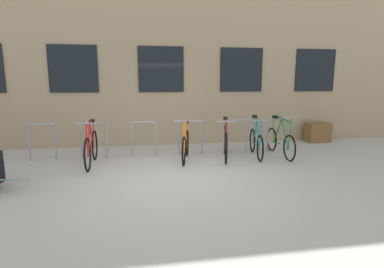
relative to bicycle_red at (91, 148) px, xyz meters
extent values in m
plane|color=#B2ADA0|center=(1.72, -1.30, -0.39)|extent=(42.00, 42.00, 0.00)
cube|color=tan|center=(1.72, 5.35, 3.00)|extent=(28.00, 6.89, 6.78)
cube|color=black|center=(-0.68, 1.88, 1.82)|extent=(1.30, 0.04, 1.29)
cube|color=black|center=(1.72, 1.88, 1.82)|extent=(1.30, 0.04, 1.29)
cube|color=black|center=(4.12, 1.88, 1.82)|extent=(1.30, 0.04, 1.29)
cube|color=black|center=(6.52, 1.88, 1.82)|extent=(1.30, 0.04, 1.29)
cylinder|color=gray|center=(-1.52, 0.60, 0.04)|extent=(0.05, 0.05, 0.86)
cylinder|color=gray|center=(-0.93, 0.60, 0.04)|extent=(0.05, 0.05, 0.86)
cylinder|color=gray|center=(-1.23, 0.60, 0.47)|extent=(0.59, 0.05, 0.05)
cylinder|color=gray|center=(-0.32, 0.60, 0.04)|extent=(0.05, 0.05, 0.86)
cylinder|color=gray|center=(0.27, 0.60, 0.04)|extent=(0.05, 0.05, 0.86)
cylinder|color=gray|center=(-0.03, 0.60, 0.47)|extent=(0.59, 0.05, 0.05)
cylinder|color=gray|center=(0.88, 0.60, 0.04)|extent=(0.05, 0.05, 0.86)
cylinder|color=gray|center=(1.47, 0.60, 0.04)|extent=(0.05, 0.05, 0.86)
cylinder|color=gray|center=(1.17, 0.60, 0.47)|extent=(0.59, 0.05, 0.05)
cylinder|color=gray|center=(2.08, 0.60, 0.04)|extent=(0.05, 0.05, 0.86)
cylinder|color=gray|center=(2.67, 0.60, 0.04)|extent=(0.05, 0.05, 0.86)
cylinder|color=gray|center=(2.37, 0.60, 0.47)|extent=(0.59, 0.05, 0.05)
cylinder|color=gray|center=(3.28, 0.60, 0.04)|extent=(0.05, 0.05, 0.86)
cylinder|color=gray|center=(3.87, 0.60, 0.04)|extent=(0.05, 0.05, 0.86)
cylinder|color=gray|center=(3.57, 0.60, 0.47)|extent=(0.59, 0.05, 0.05)
cylinder|color=gray|center=(4.48, 0.60, 0.04)|extent=(0.05, 0.05, 0.86)
cylinder|color=gray|center=(5.07, 0.60, 0.04)|extent=(0.05, 0.05, 0.86)
cylinder|color=gray|center=(4.77, 0.60, 0.47)|extent=(0.59, 0.05, 0.05)
torus|color=black|center=(-0.01, 0.50, -0.05)|extent=(0.05, 0.73, 0.73)
torus|color=black|center=(0.01, -0.50, -0.05)|extent=(0.05, 0.73, 0.73)
cylinder|color=red|center=(0.00, -0.23, 0.24)|extent=(0.04, 0.48, 0.70)
cylinder|color=red|center=(0.00, 0.16, 0.22)|extent=(0.04, 0.35, 0.65)
cylinder|color=red|center=(0.00, -0.07, 0.56)|extent=(0.05, 0.78, 0.08)
cylinder|color=red|center=(0.00, 0.25, -0.07)|extent=(0.03, 0.50, 0.08)
cylinder|color=red|center=(0.00, 0.41, 0.24)|extent=(0.03, 0.20, 0.59)
cylinder|color=red|center=(0.01, -0.48, 0.27)|extent=(0.03, 0.08, 0.63)
cube|color=black|center=(0.00, 0.32, 0.57)|extent=(0.10, 0.20, 0.06)
cylinder|color=gray|center=(0.01, -0.45, 0.61)|extent=(0.44, 0.03, 0.03)
torus|color=black|center=(4.06, 0.62, -0.09)|extent=(0.15, 0.65, 0.65)
torus|color=black|center=(3.89, -0.33, -0.09)|extent=(0.15, 0.65, 0.65)
cylinder|color=teal|center=(3.94, -0.07, 0.20)|extent=(0.12, 0.46, 0.69)
cylinder|color=teal|center=(4.00, 0.29, 0.21)|extent=(0.09, 0.34, 0.70)
cylinder|color=teal|center=(3.97, 0.08, 0.55)|extent=(0.16, 0.74, 0.05)
cylinder|color=teal|center=(4.02, 0.38, -0.11)|extent=(0.11, 0.48, 0.07)
cylinder|color=teal|center=(4.05, 0.53, 0.23)|extent=(0.06, 0.20, 0.65)
cylinder|color=teal|center=(3.90, -0.31, 0.23)|extent=(0.04, 0.08, 0.63)
cube|color=black|center=(4.03, 0.44, 0.58)|extent=(0.13, 0.21, 0.06)
cylinder|color=gray|center=(3.90, -0.28, 0.57)|extent=(0.44, 0.10, 0.03)
torus|color=black|center=(4.64, 0.68, -0.09)|extent=(0.06, 0.65, 0.65)
torus|color=black|center=(4.59, -0.41, -0.09)|extent=(0.06, 0.65, 0.65)
cylinder|color=#1E7238|center=(4.61, -0.12, 0.24)|extent=(0.06, 0.53, 0.77)
cylinder|color=#1E7238|center=(4.62, 0.32, 0.19)|extent=(0.05, 0.40, 0.67)
cylinder|color=#1E7238|center=(4.61, 0.07, 0.56)|extent=(0.07, 0.87, 0.13)
cylinder|color=#1E7238|center=(4.63, 0.41, -0.11)|extent=(0.04, 0.55, 0.07)
cylinder|color=#1E7238|center=(4.63, 0.59, 0.21)|extent=(0.03, 0.20, 0.62)
cylinder|color=#1E7238|center=(4.60, -0.39, 0.26)|extent=(0.03, 0.08, 0.70)
cube|color=black|center=(4.63, 0.50, 0.55)|extent=(0.11, 0.20, 0.06)
cylinder|color=gray|center=(4.60, -0.36, 0.64)|extent=(0.44, 0.04, 0.03)
torus|color=black|center=(2.27, 0.54, -0.07)|extent=(0.19, 0.67, 0.68)
torus|color=black|center=(2.06, -0.40, -0.07)|extent=(0.19, 0.67, 0.68)
cylinder|color=orange|center=(2.12, -0.14, 0.23)|extent=(0.14, 0.46, 0.71)
cylinder|color=orange|center=(2.20, 0.22, 0.17)|extent=(0.11, 0.33, 0.61)
cylinder|color=orange|center=(2.15, 0.01, 0.52)|extent=(0.20, 0.73, 0.14)
cylinder|color=orange|center=(2.22, 0.31, -0.10)|extent=(0.13, 0.48, 0.07)
cylinder|color=orange|center=(2.25, 0.45, 0.20)|extent=(0.07, 0.20, 0.55)
cylinder|color=orange|center=(2.07, -0.37, 0.25)|extent=(0.04, 0.08, 0.65)
cube|color=black|center=(2.23, 0.37, 0.50)|extent=(0.14, 0.22, 0.06)
cylinder|color=gray|center=(2.07, -0.35, 0.60)|extent=(0.43, 0.12, 0.03)
torus|color=black|center=(3.30, 0.63, -0.04)|extent=(0.22, 0.74, 0.75)
torus|color=black|center=(3.04, -0.40, -0.04)|extent=(0.22, 0.74, 0.75)
cylinder|color=maroon|center=(3.11, -0.12, 0.23)|extent=(0.16, 0.50, 0.66)
cylinder|color=maroon|center=(3.21, 0.29, 0.21)|extent=(0.13, 0.38, 0.63)
cylinder|color=maroon|center=(3.15, 0.05, 0.53)|extent=(0.24, 0.82, 0.06)
cylinder|color=maroon|center=(3.23, 0.37, -0.06)|extent=(0.15, 0.52, 0.08)
cylinder|color=maroon|center=(3.27, 0.55, 0.24)|extent=(0.07, 0.20, 0.56)
cylinder|color=maroon|center=(3.05, -0.38, 0.25)|extent=(0.05, 0.08, 0.58)
cube|color=black|center=(3.25, 0.46, 0.55)|extent=(0.15, 0.22, 0.06)
cylinder|color=gray|center=(3.05, -0.35, 0.57)|extent=(0.43, 0.13, 0.03)
cylinder|color=gray|center=(-1.04, -1.59, -0.17)|extent=(0.55, 0.09, 0.03)
cube|color=brown|center=(6.55, 1.55, -0.09)|extent=(0.70, 0.44, 0.60)
camera|label=1|loc=(1.21, -6.82, 1.47)|focal=27.68mm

